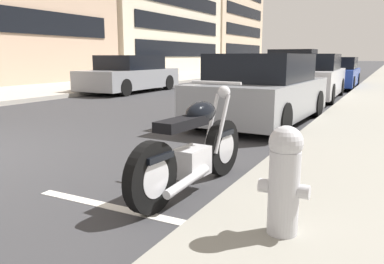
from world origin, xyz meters
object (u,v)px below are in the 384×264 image
parked_car_near_corner (310,78)px  crossing_truck (292,61)px  parked_car_second_in_row (336,74)px  parked_motorcycle (193,150)px  parked_car_at_intersection (262,90)px  car_opposite_curb (130,75)px  fire_hydrant (284,177)px

parked_car_near_corner → crossing_truck: bearing=13.4°
parked_car_near_corner → parked_car_second_in_row: bearing=-3.6°
parked_motorcycle → parked_car_second_in_row: bearing=6.6°
parked_car_at_intersection → car_opposite_curb: 8.29m
fire_hydrant → crossing_truck: bearing=13.0°
fire_hydrant → parked_car_second_in_row: bearing=6.0°
crossing_truck → parked_car_at_intersection: bearing=106.2°
parked_car_at_intersection → car_opposite_curb: size_ratio=0.88×
parked_car_second_in_row → fire_hydrant: parked_car_second_in_row is taller
parked_car_second_in_row → car_opposite_curb: bearing=128.4°
parked_car_at_intersection → fire_hydrant: bearing=-158.6°
parked_car_second_in_row → crossing_truck: (13.56, 5.13, 0.37)m
parked_car_at_intersection → fire_hydrant: (-5.31, -1.82, -0.13)m
parked_car_near_corner → crossing_truck: crossing_truck is taller
parked_car_at_intersection → parked_car_near_corner: 5.42m
parked_motorcycle → parked_car_second_in_row: size_ratio=0.46×
parked_motorcycle → fire_hydrant: size_ratio=2.57×
car_opposite_curb → fire_hydrant: bearing=40.3°
parked_motorcycle → parked_car_at_intersection: 4.52m
parked_car_near_corner → fire_hydrant: parked_car_near_corner is taller
parked_motorcycle → crossing_truck: bearing=15.9°
car_opposite_curb → parked_car_near_corner: bearing=95.6°
parked_motorcycle → fire_hydrant: parked_motorcycle is taller
parked_car_at_intersection → car_opposite_curb: (4.63, 6.88, -0.00)m
crossing_truck → fire_hydrant: 30.04m
parked_car_at_intersection → crossing_truck: crossing_truck is taller
parked_car_near_corner → fire_hydrant: size_ratio=5.90×
crossing_truck → car_opposite_curb: (-19.32, 1.92, -0.33)m
parked_car_at_intersection → parked_car_second_in_row: size_ratio=0.94×
car_opposite_curb → parked_car_at_intersection: bearing=55.1°
parked_car_second_in_row → crossing_truck: bearing=19.9°
parked_motorcycle → parked_car_second_in_row: parked_car_second_in_row is taller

